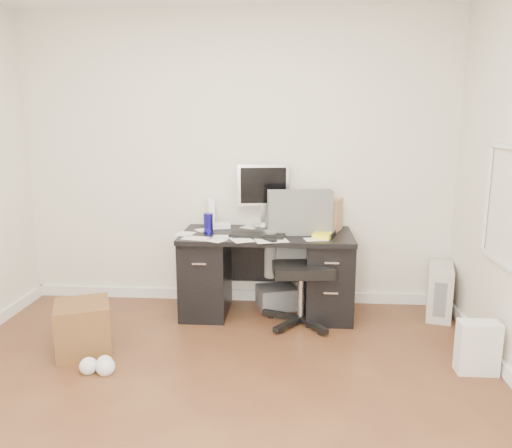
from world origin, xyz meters
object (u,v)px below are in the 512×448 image
Objects in this scene: pc_tower at (440,291)px; keyboard at (257,235)px; wicker_basket at (83,328)px; lcd_monitor at (263,195)px; office_chair at (302,260)px; desk at (267,271)px.

keyboard is at bearing -157.71° from pc_tower.
keyboard is 1.57m from wicker_basket.
lcd_monitor reaches higher than office_chair.
lcd_monitor reaches higher than wicker_basket.
wicker_basket is at bearing -145.68° from lcd_monitor.
pc_tower is (1.59, -0.19, -0.82)m from lcd_monitor.
wicker_basket is at bearing -164.46° from office_chair.
pc_tower is (1.24, 0.26, -0.34)m from office_chair.
wicker_basket is at bearing -147.17° from pc_tower.
lcd_monitor is 0.52× the size of office_chair.
office_chair reaches higher than desk.
pc_tower is at bearing 14.04° from keyboard.
office_chair is 1.82m from wicker_basket.
office_chair is at bearing -0.24° from keyboard.
pc_tower is at bearing 17.91° from wicker_basket.
keyboard is 0.43m from office_chair.
desk reaches higher than pc_tower.
lcd_monitor is at bearing -171.87° from pc_tower.
lcd_monitor is 1.27× the size of keyboard.
pc_tower is at bearing 4.89° from office_chair.
lcd_monitor is 1.91m from wicker_basket.
wicker_basket is (-1.65, -0.68, -0.37)m from office_chair.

